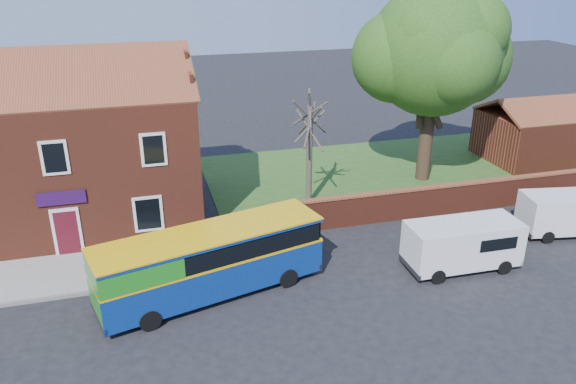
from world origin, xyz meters
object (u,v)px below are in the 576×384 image
object	(u,v)px
bus	(204,261)
van_far	(571,212)
large_tree	(434,54)
van_near	(463,243)

from	to	relation	value
bus	van_far	bearing A→B (deg)	-12.18
large_tree	bus	bearing A→B (deg)	-147.14
van_far	large_tree	world-z (taller)	large_tree
bus	van_near	bearing A→B (deg)	-18.61
van_near	large_tree	bearing A→B (deg)	72.00
van_far	large_tree	size ratio (longest dim) A/B	0.43
bus	large_tree	bearing A→B (deg)	18.32
van_near	bus	bearing A→B (deg)	177.17
bus	van_near	distance (m)	10.78
van_near	large_tree	world-z (taller)	large_tree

